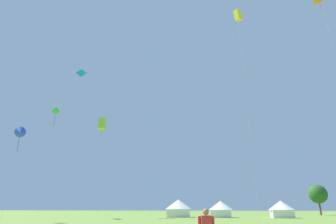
{
  "coord_description": "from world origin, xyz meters",
  "views": [
    {
      "loc": [
        6.67,
        -2.57,
        1.75
      ],
      "look_at": [
        0.0,
        32.0,
        13.7
      ],
      "focal_mm": 30.28,
      "sensor_mm": 36.0,
      "label": 1
    }
  ],
  "objects_px": {
    "kite_green_parafoil": "(56,111)",
    "kite_blue_delta": "(20,132)",
    "kite_cyan_diamond": "(81,75)",
    "festival_tent_right": "(221,208)",
    "festival_tent_left": "(281,208)",
    "kite_orange_delta": "(319,1)",
    "festival_tent_center": "(179,207)",
    "kite_lime_box": "(102,124)",
    "kite_yellow_box": "(238,16)",
    "tree_distant_left": "(318,194)"
  },
  "relations": [
    {
      "from": "kite_blue_delta",
      "to": "kite_cyan_diamond",
      "type": "relative_size",
      "value": 0.4
    },
    {
      "from": "kite_green_parafoil",
      "to": "festival_tent_left",
      "type": "distance_m",
      "value": 49.93
    },
    {
      "from": "kite_green_parafoil",
      "to": "tree_distant_left",
      "type": "xyz_separation_m",
      "value": [
        58.51,
        28.71,
        -16.63
      ]
    },
    {
      "from": "kite_cyan_diamond",
      "to": "festival_tent_right",
      "type": "bearing_deg",
      "value": 4.86
    },
    {
      "from": "kite_green_parafoil",
      "to": "kite_orange_delta",
      "type": "height_order",
      "value": "kite_orange_delta"
    },
    {
      "from": "kite_green_parafoil",
      "to": "kite_lime_box",
      "type": "height_order",
      "value": "kite_green_parafoil"
    },
    {
      "from": "kite_blue_delta",
      "to": "festival_tent_center",
      "type": "relative_size",
      "value": 2.6
    },
    {
      "from": "kite_blue_delta",
      "to": "festival_tent_right",
      "type": "xyz_separation_m",
      "value": [
        28.58,
        22.66,
        -10.76
      ]
    },
    {
      "from": "kite_lime_box",
      "to": "kite_green_parafoil",
      "type": "bearing_deg",
      "value": -157.76
    },
    {
      "from": "festival_tent_center",
      "to": "kite_lime_box",
      "type": "bearing_deg",
      "value": -171.79
    },
    {
      "from": "kite_lime_box",
      "to": "festival_tent_right",
      "type": "bearing_deg",
      "value": 5.49
    },
    {
      "from": "kite_yellow_box",
      "to": "festival_tent_left",
      "type": "bearing_deg",
      "value": 74.82
    },
    {
      "from": "festival_tent_left",
      "to": "kite_green_parafoil",
      "type": "bearing_deg",
      "value": -172.21
    },
    {
      "from": "kite_yellow_box",
      "to": "kite_orange_delta",
      "type": "height_order",
      "value": "kite_orange_delta"
    },
    {
      "from": "kite_orange_delta",
      "to": "festival_tent_center",
      "type": "bearing_deg",
      "value": 151.75
    },
    {
      "from": "kite_green_parafoil",
      "to": "kite_blue_delta",
      "type": "xyz_separation_m",
      "value": [
        5.61,
        -16.46,
        -9.29
      ]
    },
    {
      "from": "kite_blue_delta",
      "to": "tree_distant_left",
      "type": "height_order",
      "value": "kite_blue_delta"
    },
    {
      "from": "kite_orange_delta",
      "to": "festival_tent_right",
      "type": "distance_m",
      "value": 41.38
    },
    {
      "from": "festival_tent_right",
      "to": "festival_tent_left",
      "type": "distance_m",
      "value": 11.12
    },
    {
      "from": "kite_lime_box",
      "to": "festival_tent_right",
      "type": "xyz_separation_m",
      "value": [
        24.9,
        2.39,
        -17.7
      ]
    },
    {
      "from": "festival_tent_right",
      "to": "festival_tent_center",
      "type": "bearing_deg",
      "value": 180.0
    },
    {
      "from": "festival_tent_center",
      "to": "kite_yellow_box",
      "type": "bearing_deg",
      "value": -64.54
    },
    {
      "from": "kite_orange_delta",
      "to": "kite_cyan_diamond",
      "type": "bearing_deg",
      "value": 166.53
    },
    {
      "from": "tree_distant_left",
      "to": "kite_lime_box",
      "type": "bearing_deg",
      "value": -153.16
    },
    {
      "from": "kite_lime_box",
      "to": "festival_tent_left",
      "type": "height_order",
      "value": "kite_lime_box"
    },
    {
      "from": "kite_green_parafoil",
      "to": "festival_tent_center",
      "type": "bearing_deg",
      "value": 13.46
    },
    {
      "from": "tree_distant_left",
      "to": "kite_cyan_diamond",
      "type": "bearing_deg",
      "value": -155.59
    },
    {
      "from": "kite_blue_delta",
      "to": "kite_lime_box",
      "type": "distance_m",
      "value": 21.73
    },
    {
      "from": "kite_yellow_box",
      "to": "festival_tent_right",
      "type": "height_order",
      "value": "kite_yellow_box"
    },
    {
      "from": "kite_blue_delta",
      "to": "tree_distant_left",
      "type": "distance_m",
      "value": 69.95
    },
    {
      "from": "kite_orange_delta",
      "to": "tree_distant_left",
      "type": "height_order",
      "value": "kite_orange_delta"
    },
    {
      "from": "kite_green_parafoil",
      "to": "festival_tent_center",
      "type": "height_order",
      "value": "kite_green_parafoil"
    },
    {
      "from": "kite_orange_delta",
      "to": "festival_tent_right",
      "type": "bearing_deg",
      "value": 142.29
    },
    {
      "from": "festival_tent_center",
      "to": "festival_tent_right",
      "type": "bearing_deg",
      "value": -0.0
    },
    {
      "from": "tree_distant_left",
      "to": "festival_tent_left",
      "type": "bearing_deg",
      "value": -120.39
    },
    {
      "from": "kite_yellow_box",
      "to": "kite_lime_box",
      "type": "height_order",
      "value": "kite_yellow_box"
    },
    {
      "from": "kite_yellow_box",
      "to": "festival_tent_right",
      "type": "distance_m",
      "value": 35.8
    },
    {
      "from": "kite_yellow_box",
      "to": "festival_tent_right",
      "type": "xyz_separation_m",
      "value": [
        -4.07,
        25.98,
        -24.3
      ]
    },
    {
      "from": "festival_tent_right",
      "to": "kite_blue_delta",
      "type": "bearing_deg",
      "value": -141.59
    },
    {
      "from": "kite_lime_box",
      "to": "festival_tent_center",
      "type": "height_order",
      "value": "kite_lime_box"
    },
    {
      "from": "kite_blue_delta",
      "to": "festival_tent_center",
      "type": "xyz_separation_m",
      "value": [
        20.28,
        22.66,
        -10.59
      ]
    },
    {
      "from": "kite_green_parafoil",
      "to": "kite_orange_delta",
      "type": "xyz_separation_m",
      "value": [
        53.1,
        -8.43,
        13.72
      ]
    },
    {
      "from": "festival_tent_left",
      "to": "tree_distant_left",
      "type": "relative_size",
      "value": 0.63
    },
    {
      "from": "festival_tent_center",
      "to": "festival_tent_right",
      "type": "xyz_separation_m",
      "value": [
        8.3,
        -0.0,
        -0.17
      ]
    },
    {
      "from": "festival_tent_right",
      "to": "tree_distant_left",
      "type": "distance_m",
      "value": 33.32
    },
    {
      "from": "kite_green_parafoil",
      "to": "festival_tent_left",
      "type": "relative_size",
      "value": 4.78
    },
    {
      "from": "kite_lime_box",
      "to": "tree_distant_left",
      "type": "height_order",
      "value": "kite_lime_box"
    },
    {
      "from": "festival_tent_left",
      "to": "kite_orange_delta",
      "type": "bearing_deg",
      "value": -61.93
    },
    {
      "from": "kite_yellow_box",
      "to": "tree_distant_left",
      "type": "height_order",
      "value": "kite_yellow_box"
    },
    {
      "from": "festival_tent_center",
      "to": "tree_distant_left",
      "type": "xyz_separation_m",
      "value": [
        32.62,
        22.52,
        3.26
      ]
    }
  ]
}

